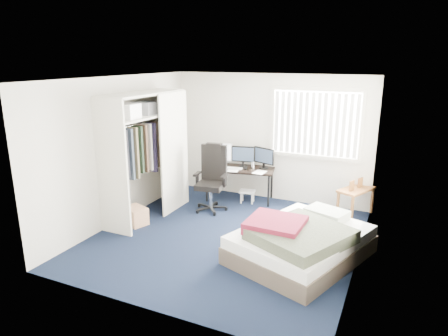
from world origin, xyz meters
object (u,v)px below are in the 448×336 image
desk (240,165)px  bed (300,241)px  nightstand (356,192)px  office_chair (212,185)px

desk → bed: (1.73, -1.96, -0.44)m
nightstand → bed: bearing=-103.8°
office_chair → nightstand: office_chair is taller
desk → nightstand: bearing=2.4°
desk → office_chair: size_ratio=1.16×
desk → nightstand: 2.25m
desk → office_chair: (-0.28, -0.71, -0.23)m
desk → office_chair: office_chair is taller
desk → bed: bearing=-48.5°
nightstand → bed: 2.12m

